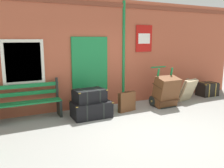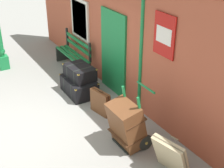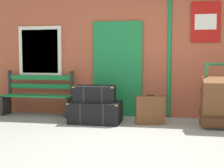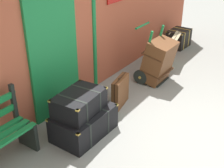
{
  "view_description": "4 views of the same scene",
  "coord_description": "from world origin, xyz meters",
  "px_view_note": "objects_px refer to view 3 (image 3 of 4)",
  "views": [
    {
      "loc": [
        -3.06,
        -4.03,
        2.03
      ],
      "look_at": [
        -0.22,
        1.68,
        0.82
      ],
      "focal_mm": 37.99,
      "sensor_mm": 36.0,
      "label": 1
    },
    {
      "loc": [
        5.86,
        -1.46,
        4.07
      ],
      "look_at": [
        0.2,
        1.93,
        0.66
      ],
      "focal_mm": 52.47,
      "sensor_mm": 36.0,
      "label": 2
    },
    {
      "loc": [
        0.59,
        -4.38,
        1.29
      ],
      "look_at": [
        -0.56,
        1.72,
        0.77
      ],
      "focal_mm": 49.67,
      "sensor_mm": 36.0,
      "label": 3
    },
    {
      "loc": [
        -3.93,
        -1.01,
        2.97
      ],
      "look_at": [
        0.0,
        1.65,
        0.52
      ],
      "focal_mm": 48.44,
      "sensor_mm": 36.0,
      "label": 4
    }
  ],
  "objects_px": {
    "platform_bench": "(38,96)",
    "suitcase_cream": "(150,110)",
    "porters_trolley": "(219,113)",
    "large_brown_trunk": "(221,103)",
    "steamer_trunk_base": "(96,112)",
    "steamer_trunk_middle": "(95,94)"
  },
  "relations": [
    {
      "from": "large_brown_trunk",
      "to": "steamer_trunk_middle",
      "type": "bearing_deg",
      "value": 175.91
    },
    {
      "from": "porters_trolley",
      "to": "large_brown_trunk",
      "type": "xyz_separation_m",
      "value": [
        0.0,
        -0.17,
        0.21
      ]
    },
    {
      "from": "platform_bench",
      "to": "suitcase_cream",
      "type": "distance_m",
      "value": 2.64
    },
    {
      "from": "steamer_trunk_base",
      "to": "large_brown_trunk",
      "type": "distance_m",
      "value": 2.39
    },
    {
      "from": "platform_bench",
      "to": "large_brown_trunk",
      "type": "height_order",
      "value": "platform_bench"
    },
    {
      "from": "porters_trolley",
      "to": "large_brown_trunk",
      "type": "distance_m",
      "value": 0.27
    },
    {
      "from": "steamer_trunk_base",
      "to": "large_brown_trunk",
      "type": "xyz_separation_m",
      "value": [
        2.38,
        -0.12,
        0.27
      ]
    },
    {
      "from": "steamer_trunk_middle",
      "to": "porters_trolley",
      "type": "bearing_deg",
      "value": 0.07
    },
    {
      "from": "porters_trolley",
      "to": "suitcase_cream",
      "type": "relative_size",
      "value": 2.0
    },
    {
      "from": "porters_trolley",
      "to": "steamer_trunk_middle",
      "type": "bearing_deg",
      "value": -179.93
    },
    {
      "from": "platform_bench",
      "to": "large_brown_trunk",
      "type": "bearing_deg",
      "value": -10.03
    },
    {
      "from": "steamer_trunk_middle",
      "to": "large_brown_trunk",
      "type": "xyz_separation_m",
      "value": [
        2.4,
        -0.17,
        -0.1
      ]
    },
    {
      "from": "steamer_trunk_base",
      "to": "suitcase_cream",
      "type": "distance_m",
      "value": 1.09
    },
    {
      "from": "large_brown_trunk",
      "to": "suitcase_cream",
      "type": "distance_m",
      "value": 1.31
    },
    {
      "from": "steamer_trunk_base",
      "to": "suitcase_cream",
      "type": "height_order",
      "value": "suitcase_cream"
    },
    {
      "from": "steamer_trunk_base",
      "to": "large_brown_trunk",
      "type": "relative_size",
      "value": 1.07
    },
    {
      "from": "platform_bench",
      "to": "steamer_trunk_base",
      "type": "distance_m",
      "value": 1.6
    },
    {
      "from": "steamer_trunk_middle",
      "to": "large_brown_trunk",
      "type": "bearing_deg",
      "value": -4.09
    },
    {
      "from": "large_brown_trunk",
      "to": "suitcase_cream",
      "type": "bearing_deg",
      "value": 174.2
    },
    {
      "from": "steamer_trunk_base",
      "to": "platform_bench",
      "type": "bearing_deg",
      "value": 159.23
    },
    {
      "from": "porters_trolley",
      "to": "steamer_trunk_base",
      "type": "bearing_deg",
      "value": -178.7
    },
    {
      "from": "suitcase_cream",
      "to": "porters_trolley",
      "type": "bearing_deg",
      "value": 1.96
    }
  ]
}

